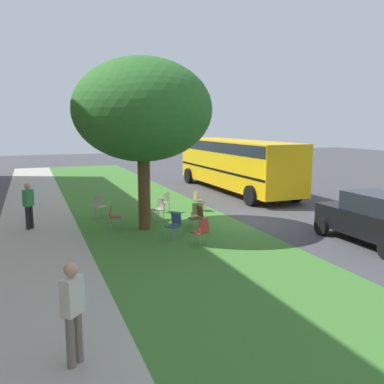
{
  "coord_description": "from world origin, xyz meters",
  "views": [
    {
      "loc": [
        -13.94,
        7.7,
        3.77
      ],
      "look_at": [
        1.09,
        1.72,
        1.07
      ],
      "focal_mm": 38.11,
      "sensor_mm": 36.0,
      "label": 1
    }
  ],
  "objects": [
    {
      "name": "ground",
      "position": [
        0.0,
        0.0,
        0.0
      ],
      "size": [
        80.0,
        80.0,
        0.0
      ],
      "primitive_type": "plane",
      "color": "#424247"
    },
    {
      "name": "grass_verge",
      "position": [
        0.0,
        3.2,
        0.0
      ],
      "size": [
        48.0,
        6.0,
        0.01
      ],
      "primitive_type": "cube",
      "color": "#3D752D",
      "rests_on": "ground"
    },
    {
      "name": "sidewalk_strip",
      "position": [
        0.0,
        7.6,
        0.0
      ],
      "size": [
        48.0,
        2.8,
        0.01
      ],
      "primitive_type": "cube",
      "color": "#ADA89E",
      "rests_on": "ground"
    },
    {
      "name": "street_tree",
      "position": [
        0.16,
        3.95,
        4.24
      ],
      "size": [
        4.88,
        4.88,
        6.07
      ],
      "color": "brown",
      "rests_on": "ground"
    },
    {
      "name": "chair_0",
      "position": [
        -0.18,
        2.01,
        0.52
      ],
      "size": [
        0.51,
        0.5,
        0.88
      ],
      "color": "olive",
      "rests_on": "ground"
    },
    {
      "name": "chair_1",
      "position": [
        2.64,
        5.19,
        0.52
      ],
      "size": [
        0.56,
        0.55,
        0.88
      ],
      "color": "#ADA393",
      "rests_on": "ground"
    },
    {
      "name": "chair_2",
      "position": [
        -1.55,
        3.4,
        0.52
      ],
      "size": [
        0.57,
        0.58,
        0.88
      ],
      "color": "#335184",
      "rests_on": "ground"
    },
    {
      "name": "chair_3",
      "position": [
        2.27,
        0.98,
        0.52
      ],
      "size": [
        0.44,
        0.44,
        0.88
      ],
      "color": "olive",
      "rests_on": "ground"
    },
    {
      "name": "chair_4",
      "position": [
        0.59,
        5.0,
        0.52
      ],
      "size": [
        0.5,
        0.5,
        0.88
      ],
      "color": "#B7332D",
      "rests_on": "ground"
    },
    {
      "name": "chair_5",
      "position": [
        -2.62,
        2.87,
        0.52
      ],
      "size": [
        0.56,
        0.55,
        0.88
      ],
      "color": "#B7332D",
      "rests_on": "ground"
    },
    {
      "name": "chair_6",
      "position": [
        -0.76,
        2.25,
        0.52
      ],
      "size": [
        0.46,
        0.47,
        0.88
      ],
      "color": "brown",
      "rests_on": "ground"
    },
    {
      "name": "chair_7",
      "position": [
        2.5,
        2.41,
        0.52
      ],
      "size": [
        0.59,
        0.59,
        0.88
      ],
      "color": "beige",
      "rests_on": "ground"
    },
    {
      "name": "chair_8",
      "position": [
        1.22,
        3.08,
        0.52
      ],
      "size": [
        0.51,
        0.52,
        0.88
      ],
      "color": "#ADA393",
      "rests_on": "ground"
    },
    {
      "name": "parked_car",
      "position": [
        -4.41,
        -2.32,
        0.84
      ],
      "size": [
        3.7,
        1.92,
        1.65
      ],
      "color": "black",
      "rests_on": "ground"
    },
    {
      "name": "school_bus",
      "position": [
        6.41,
        -3.02,
        1.76
      ],
      "size": [
        10.4,
        2.8,
        2.88
      ],
      "color": "yellow",
      "rests_on": "ground"
    },
    {
      "name": "pedestrian_0",
      "position": [
        1.63,
        7.86,
        0.93
      ],
      "size": [
        0.4,
        0.4,
        1.69
      ],
      "color": "black",
      "rests_on": "ground"
    },
    {
      "name": "pedestrian_1",
      "position": [
        -7.74,
        7.23,
        0.93
      ],
      "size": [
        0.4,
        0.4,
        1.69
      ],
      "color": "#726659",
      "rests_on": "ground"
    }
  ]
}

